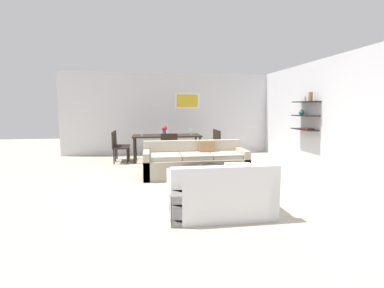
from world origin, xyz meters
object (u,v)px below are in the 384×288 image
dining_chair_right_near (214,143)px  dining_chair_left_near (118,145)px  sofa_beige (195,163)px  loveseat_white (220,194)px  wine_glass_right_far (190,130)px  decorative_bowl (212,166)px  wine_glass_left_far (142,131)px  wine_glass_left_near (142,132)px  dining_chair_left_far (119,143)px  dining_chair_right_far (212,142)px  wine_glass_right_near (191,131)px  apple_on_coffee_table (200,167)px  centerpiece_vase (165,130)px  dining_chair_foot (169,147)px  coffee_table (215,179)px  dining_table (167,137)px  wine_glass_foot (168,132)px

dining_chair_right_near → dining_chair_left_near: size_ratio=1.00×
sofa_beige → loveseat_white: 2.36m
loveseat_white → wine_glass_right_far: wine_glass_right_far is taller
decorative_bowl → wine_glass_left_far: bearing=114.2°
decorative_bowl → wine_glass_left_near: size_ratio=2.25×
wine_glass_right_far → dining_chair_left_far: bearing=177.7°
dining_chair_right_far → wine_glass_right_near: size_ratio=5.24×
sofa_beige → dining_chair_right_near: dining_chair_right_near is taller
apple_on_coffee_table → centerpiece_vase: bearing=99.2°
decorative_bowl → dining_chair_right_near: (0.71, 2.83, 0.09)m
wine_glass_left_near → wine_glass_left_far: 0.21m
dining_chair_right_far → apple_on_coffee_table: bearing=-106.6°
wine_glass_left_far → decorative_bowl: bearing=-65.8°
sofa_beige → wine_glass_left_near: size_ratio=13.84×
dining_chair_foot → dining_chair_left_near: bearing=155.4°
dining_chair_left_far → wine_glass_left_far: size_ratio=5.64×
sofa_beige → dining_chair_right_far: 2.37m
coffee_table → wine_glass_right_far: wine_glass_right_far is taller
centerpiece_vase → dining_chair_right_near: bearing=-9.4°
decorative_bowl → wine_glass_right_far: size_ratio=2.23×
dining_chair_right_near → wine_glass_left_far: wine_glass_left_far is taller
dining_chair_foot → wine_glass_left_near: 1.09m
dining_chair_left_far → wine_glass_right_far: wine_glass_right_far is taller
loveseat_white → wine_glass_right_far: (0.23, 4.46, 0.58)m
dining_table → wine_glass_left_near: size_ratio=11.77×
sofa_beige → dining_chair_foot: (-0.52, 1.17, 0.21)m
coffee_table → dining_chair_left_far: size_ratio=1.31×
loveseat_white → dining_chair_left_near: dining_chair_left_near is taller
wine_glass_foot → wine_glass_right_near: size_ratio=1.10×
wine_glass_foot → coffee_table: bearing=-75.0°
dining_table → wine_glass_foot: wine_glass_foot is taller
decorative_bowl → wine_glass_left_far: wine_glass_left_far is taller
dining_chair_right_far → wine_glass_left_far: 2.15m
decorative_bowl → dining_chair_right_far: bearing=77.5°
loveseat_white → decorative_bowl: size_ratio=3.91×
dining_chair_foot → decorative_bowl: bearing=-72.7°
loveseat_white → centerpiece_vase: 4.48m
sofa_beige → wine_glass_left_near: bearing=123.2°
dining_chair_right_near → dining_chair_right_far: (0.00, 0.38, 0.00)m
loveseat_white → dining_chair_right_far: bearing=78.7°
dining_chair_right_far → coffee_table: bearing=-101.5°
apple_on_coffee_table → decorative_bowl: bearing=2.8°
wine_glass_right_far → wine_glass_left_far: bearing=180.0°
dining_table → wine_glass_right_far: size_ratio=11.67×
dining_chair_left_near → wine_glass_right_near: wine_glass_right_near is taller
dining_chair_foot → loveseat_white: bearing=-82.0°
dining_table → dining_chair_right_far: (1.40, 0.19, -0.18)m
apple_on_coffee_table → dining_chair_foot: dining_chair_foot is taller
wine_glass_right_far → wine_glass_left_far: wine_glass_right_far is taller
dining_chair_right_near → dining_chair_left_near: (-2.80, 0.00, 0.00)m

